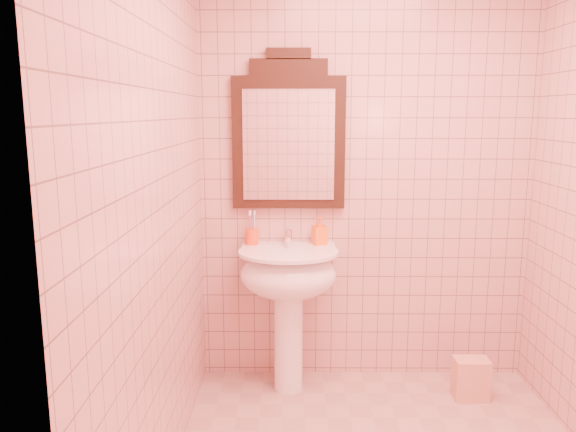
{
  "coord_description": "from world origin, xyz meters",
  "views": [
    {
      "loc": [
        -0.45,
        -2.27,
        1.65
      ],
      "look_at": [
        -0.47,
        0.55,
        1.13
      ],
      "focal_mm": 35.0,
      "sensor_mm": 36.0,
      "label": 1
    }
  ],
  "objects_px": {
    "pedestal_sink": "(288,284)",
    "soap_dispenser": "(319,231)",
    "towel": "(471,379)",
    "mirror": "(289,136)",
    "toothbrush_cup": "(252,236)"
  },
  "relations": [
    {
      "from": "pedestal_sink",
      "to": "soap_dispenser",
      "type": "relative_size",
      "value": 5.14
    },
    {
      "from": "towel",
      "to": "soap_dispenser",
      "type": "bearing_deg",
      "value": 164.05
    },
    {
      "from": "mirror",
      "to": "soap_dispenser",
      "type": "bearing_deg",
      "value": -15.13
    },
    {
      "from": "mirror",
      "to": "toothbrush_cup",
      "type": "relative_size",
      "value": 5.14
    },
    {
      "from": "mirror",
      "to": "toothbrush_cup",
      "type": "distance_m",
      "value": 0.64
    },
    {
      "from": "toothbrush_cup",
      "to": "soap_dispenser",
      "type": "height_order",
      "value": "toothbrush_cup"
    },
    {
      "from": "towel",
      "to": "mirror",
      "type": "bearing_deg",
      "value": 164.2
    },
    {
      "from": "pedestal_sink",
      "to": "towel",
      "type": "bearing_deg",
      "value": -5.36
    },
    {
      "from": "pedestal_sink",
      "to": "mirror",
      "type": "relative_size",
      "value": 0.93
    },
    {
      "from": "toothbrush_cup",
      "to": "soap_dispenser",
      "type": "xyz_separation_m",
      "value": [
        0.41,
        0.0,
        0.03
      ]
    },
    {
      "from": "soap_dispenser",
      "to": "towel",
      "type": "bearing_deg",
      "value": -36.25
    },
    {
      "from": "toothbrush_cup",
      "to": "soap_dispenser",
      "type": "bearing_deg",
      "value": 0.36
    },
    {
      "from": "mirror",
      "to": "toothbrush_cup",
      "type": "height_order",
      "value": "mirror"
    },
    {
      "from": "soap_dispenser",
      "to": "towel",
      "type": "relative_size",
      "value": 0.7
    },
    {
      "from": "toothbrush_cup",
      "to": "towel",
      "type": "xyz_separation_m",
      "value": [
        1.28,
        -0.25,
        -0.79
      ]
    }
  ]
}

